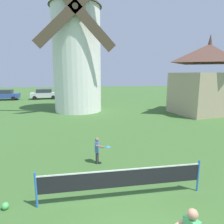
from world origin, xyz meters
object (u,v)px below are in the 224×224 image
(windmill, at_px, (77,46))
(parked_car_blue, at_px, (4,95))
(chapel, at_px, (207,80))
(parked_car_silver, at_px, (44,94))
(player_far, at_px, (98,149))
(stray_ball, at_px, (5,206))
(tennis_net, at_px, (123,178))
(parked_car_mustard, at_px, (82,94))

(windmill, relative_size, parked_car_blue, 3.05)
(parked_car_blue, height_order, chapel, chapel)
(parked_car_silver, xyz_separation_m, chapel, (17.87, -14.68, 2.47))
(player_far, height_order, chapel, chapel)
(windmill, relative_size, parked_car_silver, 3.15)
(parked_car_blue, bearing_deg, parked_car_silver, 3.88)
(player_far, bearing_deg, stray_ball, -138.77)
(stray_ball, xyz_separation_m, parked_car_blue, (-9.04, 26.50, 0.71))
(tennis_net, xyz_separation_m, parked_car_silver, (-6.73, 26.95, 0.12))
(tennis_net, height_order, stray_ball, tennis_net)
(windmill, distance_m, stray_ball, 17.07)
(player_far, bearing_deg, parked_car_silver, 104.30)
(player_far, relative_size, parked_car_silver, 0.28)
(tennis_net, distance_m, chapel, 16.78)
(tennis_net, relative_size, stray_ball, 24.91)
(stray_ball, relative_size, parked_car_mustard, 0.05)
(windmill, bearing_deg, parked_car_silver, 115.43)
(windmill, xyz_separation_m, player_far, (0.83, -13.04, -6.03))
(tennis_net, height_order, player_far, player_far)
(parked_car_silver, distance_m, parked_car_mustard, 5.99)
(player_far, xyz_separation_m, chapel, (11.67, 9.64, 2.61))
(parked_car_blue, height_order, parked_car_mustard, same)
(parked_car_mustard, xyz_separation_m, chapel, (11.90, -14.14, 2.47))
(parked_car_silver, height_order, chapel, chapel)
(windmill, distance_m, parked_car_mustard, 12.26)
(stray_ball, xyz_separation_m, parked_car_silver, (-3.27, 26.89, 0.70))
(chapel, bearing_deg, stray_ball, -140.10)
(player_far, relative_size, parked_car_blue, 0.27)
(windmill, bearing_deg, parked_car_blue, 135.66)
(windmill, bearing_deg, parked_car_mustard, 86.77)
(stray_ball, xyz_separation_m, parked_car_mustard, (2.70, 26.35, 0.70))
(stray_ball, distance_m, chapel, 19.29)
(tennis_net, bearing_deg, parked_car_mustard, 91.64)
(windmill, height_order, tennis_net, windmill)
(player_far, height_order, parked_car_silver, parked_car_silver)
(tennis_net, bearing_deg, parked_car_silver, 104.01)
(player_far, xyz_separation_m, stray_ball, (-2.93, -2.57, -0.56))
(windmill, distance_m, parked_car_silver, 13.80)
(windmill, height_order, stray_ball, windmill)
(player_far, bearing_deg, parked_car_blue, 116.58)
(tennis_net, xyz_separation_m, parked_car_blue, (-12.50, 26.56, 0.12))
(stray_ball, bearing_deg, parked_car_blue, 108.84)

